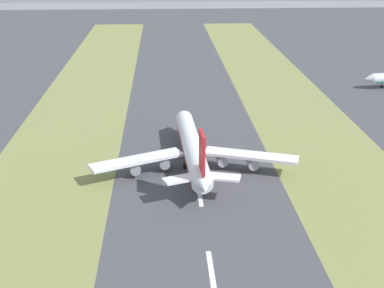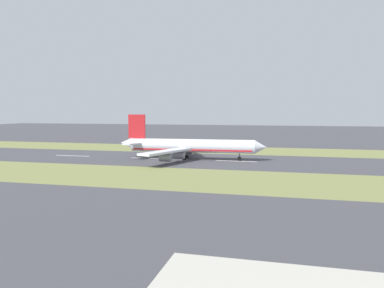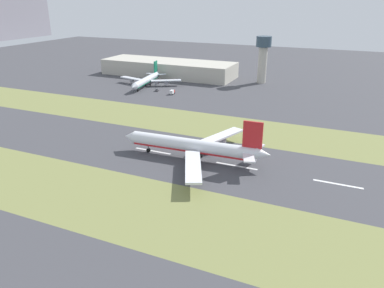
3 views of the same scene
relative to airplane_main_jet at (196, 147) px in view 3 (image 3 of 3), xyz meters
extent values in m
plane|color=#424247|center=(0.87, -2.37, -6.02)|extent=(800.00, 800.00, 0.00)
cube|color=olive|center=(-44.13, -2.37, -6.02)|extent=(40.00, 600.00, 0.01)
cube|color=olive|center=(45.87, -2.37, -6.02)|extent=(40.00, 600.00, 0.01)
cube|color=silver|center=(0.87, -58.10, -6.01)|extent=(1.20, 18.00, 0.01)
cube|color=silver|center=(0.87, -18.10, -6.01)|extent=(1.20, 18.00, 0.01)
cube|color=silver|center=(0.87, 21.90, -6.01)|extent=(1.20, 18.00, 0.01)
cylinder|color=silver|center=(-0.09, 1.90, 0.18)|extent=(8.66, 56.22, 6.00)
cone|color=silver|center=(-1.54, 32.37, 0.18)|extent=(6.11, 5.27, 5.88)
cone|color=silver|center=(1.39, -29.06, 0.98)|extent=(5.38, 6.24, 5.10)
cube|color=red|center=(-0.09, 1.90, -1.47)|extent=(8.25, 53.97, 0.70)
cube|color=silver|center=(-17.23, -6.14, -0.72)|extent=(28.85, 17.58, 0.90)
cube|color=silver|center=(17.73, -4.48, -0.72)|extent=(29.36, 15.23, 0.90)
cylinder|color=#93939E|center=(-8.89, -2.52, -3.17)|extent=(3.43, 4.95, 3.20)
cylinder|color=#93939E|center=(-17.71, -6.45, -3.17)|extent=(3.43, 4.95, 3.20)
cylinder|color=#93939E|center=(9.09, -1.66, -3.17)|extent=(3.43, 4.95, 3.20)
cylinder|color=#93939E|center=(18.25, -4.73, -3.17)|extent=(3.43, 4.95, 3.20)
cube|color=red|center=(1.15, -24.07, 8.68)|extent=(1.18, 8.03, 11.00)
cube|color=silver|center=(-4.35, -24.33, 1.18)|extent=(10.91, 7.65, 0.60)
cube|color=silver|center=(6.64, -23.81, 1.18)|extent=(10.81, 6.88, 0.60)
cylinder|color=#59595E|center=(-1.10, 23.16, -3.52)|extent=(0.50, 0.50, 3.20)
cylinder|color=black|center=(-1.10, 23.16, -5.12)|extent=(0.98, 1.84, 1.80)
cylinder|color=#59595E|center=(-2.54, -1.22, -3.52)|extent=(0.50, 0.50, 3.20)
cylinder|color=black|center=(-2.54, -1.22, -5.12)|extent=(0.98, 1.84, 1.80)
cylinder|color=#59595E|center=(2.65, -0.97, -3.52)|extent=(0.50, 0.50, 3.20)
cylinder|color=black|center=(2.65, -0.97, -5.12)|extent=(0.98, 1.84, 1.80)
cube|color=#BCB7A8|center=(158.44, 95.10, 0.52)|extent=(36.00, 118.12, 13.08)
cylinder|color=#BCB7A8|center=(162.69, 12.31, 8.37)|extent=(7.00, 7.00, 28.77)
cylinder|color=#334756|center=(162.69, 12.31, 26.81)|extent=(12.00, 12.00, 8.12)
cylinder|color=silver|center=(113.44, 91.25, -0.98)|extent=(45.79, 11.52, 4.88)
cone|color=silver|center=(88.89, 87.60, -0.98)|extent=(4.73, 5.33, 4.78)
cone|color=silver|center=(138.39, 94.95, -0.32)|extent=(5.44, 4.82, 4.15)
cube|color=#0F6647|center=(113.44, 91.25, -2.32)|extent=(43.95, 11.01, 0.57)
cube|color=silver|center=(121.34, 78.02, -1.71)|extent=(16.17, 22.82, 0.73)
cube|color=silver|center=(117.16, 106.20, -1.71)|extent=(10.28, 24.08, 0.73)
cylinder|color=#93939E|center=(117.73, 84.48, -3.70)|extent=(4.25, 3.15, 2.60)
cylinder|color=#93939E|center=(121.62, 77.66, -3.70)|extent=(4.25, 3.15, 2.60)
cylinder|color=#93939E|center=(115.58, 98.97, -3.70)|extent=(4.25, 3.15, 2.60)
cylinder|color=#93939E|center=(117.32, 106.63, -3.70)|extent=(4.25, 3.15, 2.60)
cube|color=#0F6647|center=(134.36, 94.35, 5.94)|extent=(6.53, 1.60, 8.95)
cube|color=silver|center=(135.02, 89.93, -0.16)|extent=(6.83, 8.88, 0.49)
cube|color=silver|center=(133.71, 98.78, -0.16)|extent=(4.88, 8.62, 0.49)
cylinder|color=#59595E|center=(96.31, 88.70, -3.99)|extent=(0.41, 0.41, 2.60)
cylinder|color=black|center=(96.31, 88.70, -5.29)|extent=(1.56, 0.94, 1.46)
cylinder|color=#59595E|center=(116.16, 89.51, -3.99)|extent=(0.41, 0.41, 2.60)
cylinder|color=black|center=(116.16, 89.51, -5.29)|extent=(1.56, 0.94, 1.46)
cylinder|color=#59595E|center=(115.54, 93.70, -3.99)|extent=(0.41, 0.41, 2.60)
cylinder|color=black|center=(115.54, 93.70, -5.29)|extent=(1.56, 0.94, 1.46)
cube|color=#B2231E|center=(101.67, 62.01, -4.52)|extent=(2.26, 2.43, 2.00)
cube|color=silver|center=(98.69, 61.64, -4.22)|extent=(4.24, 2.69, 2.60)
cylinder|color=black|center=(101.53, 63.10, -5.52)|extent=(1.04, 0.47, 1.00)
cylinder|color=black|center=(101.80, 60.92, -5.52)|extent=(1.04, 0.47, 1.00)
cylinder|color=black|center=(97.36, 62.58, -5.52)|extent=(1.04, 0.47, 1.00)
cylinder|color=black|center=(97.64, 60.39, -5.52)|extent=(1.04, 0.47, 1.00)
cube|color=#4C4C51|center=(103.42, 76.47, -5.24)|extent=(4.75, 3.24, 0.90)
cube|color=#4C4C51|center=(103.23, 76.40, -4.39)|extent=(2.80, 2.28, 0.80)
cylinder|color=black|center=(104.44, 77.81, -5.69)|extent=(0.70, 0.46, 0.66)
cylinder|color=black|center=(105.07, 76.13, -5.69)|extent=(0.70, 0.46, 0.66)
cylinder|color=black|center=(101.76, 76.81, -5.69)|extent=(0.70, 0.46, 0.66)
cylinder|color=black|center=(102.40, 75.12, -5.69)|extent=(0.70, 0.46, 0.66)
camera|label=1|loc=(-8.87, -155.43, 62.32)|focal=50.00mm
camera|label=2|loc=(162.38, 42.67, 16.02)|focal=35.00mm
camera|label=3|loc=(-136.49, -58.60, 60.30)|focal=35.00mm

